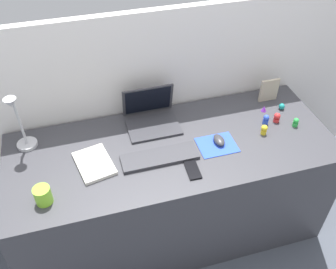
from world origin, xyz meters
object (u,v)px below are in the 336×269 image
(cell_phone, at_px, (193,170))
(coffee_mug, at_px, (43,195))
(toy_figurine_blue, at_px, (266,119))
(toy_figurine_red, at_px, (277,117))
(toy_figurine_purple, at_px, (264,109))
(laptop, at_px, (151,115))
(toy_figurine_green, at_px, (296,122))
(notebook_pad, at_px, (94,163))
(mouse, at_px, (219,140))
(toy_figurine_yellow, at_px, (264,129))
(desk_lamp, at_px, (20,124))
(picture_frame, at_px, (269,90))
(toy_figurine_teal, at_px, (282,106))
(keyboard, at_px, (160,157))

(cell_phone, relative_size, coffee_mug, 1.41)
(coffee_mug, bearing_deg, toy_figurine_blue, 10.45)
(toy_figurine_red, relative_size, toy_figurine_purple, 1.70)
(laptop, distance_m, toy_figurine_green, 0.84)
(notebook_pad, height_order, toy_figurine_blue, toy_figurine_blue)
(cell_phone, distance_m, toy_figurine_red, 0.65)
(toy_figurine_green, relative_size, toy_figurine_blue, 0.90)
(mouse, relative_size, toy_figurine_yellow, 1.55)
(toy_figurine_red, bearing_deg, laptop, 164.52)
(desk_lamp, bearing_deg, coffee_mug, -79.03)
(cell_phone, height_order, toy_figurine_red, toy_figurine_red)
(notebook_pad, distance_m, toy_figurine_red, 1.09)
(notebook_pad, xyz_separation_m, picture_frame, (1.13, 0.27, 0.06))
(laptop, xyz_separation_m, cell_phone, (0.11, -0.44, -0.05))
(cell_phone, xyz_separation_m, picture_frame, (0.65, 0.45, 0.07))
(mouse, xyz_separation_m, toy_figurine_teal, (0.49, 0.18, -0.00))
(cell_phone, height_order, desk_lamp, desk_lamp)
(desk_lamp, distance_m, coffee_mug, 0.43)
(toy_figurine_yellow, bearing_deg, desk_lamp, 169.17)
(coffee_mug, bearing_deg, desk_lamp, 100.97)
(cell_phone, distance_m, toy_figurine_teal, 0.77)
(keyboard, bearing_deg, laptop, 84.43)
(toy_figurine_green, height_order, toy_figurine_purple, toy_figurine_green)
(laptop, height_order, keyboard, laptop)
(picture_frame, bearing_deg, toy_figurine_green, -82.40)
(mouse, bearing_deg, desk_lamp, 166.28)
(keyboard, bearing_deg, toy_figurine_red, 8.20)
(cell_phone, bearing_deg, keyboard, 138.81)
(laptop, xyz_separation_m, mouse, (0.32, -0.28, -0.03))
(keyboard, bearing_deg, coffee_mug, -167.97)
(toy_figurine_red, bearing_deg, desk_lamp, 173.22)
(toy_figurine_green, bearing_deg, laptop, 161.67)
(toy_figurine_blue, bearing_deg, toy_figurine_teal, 31.76)
(mouse, bearing_deg, notebook_pad, 178.21)
(coffee_mug, bearing_deg, toy_figurine_green, 6.68)
(laptop, relative_size, toy_figurine_purple, 8.43)
(picture_frame, relative_size, toy_figurine_purple, 4.22)
(cell_phone, relative_size, toy_figurine_purple, 3.60)
(picture_frame, relative_size, toy_figurine_green, 2.66)
(coffee_mug, relative_size, toy_figurine_green, 1.61)
(desk_lamp, xyz_separation_m, toy_figurine_purple, (1.39, -0.06, -0.15))
(desk_lamp, relative_size, toy_figurine_purple, 9.91)
(cell_phone, bearing_deg, picture_frame, 36.83)
(coffee_mug, xyz_separation_m, toy_figurine_teal, (1.43, 0.33, -0.03))
(picture_frame, xyz_separation_m, toy_figurine_blue, (-0.12, -0.21, -0.04))
(toy_figurine_blue, bearing_deg, desk_lamp, 172.85)
(toy_figurine_teal, bearing_deg, coffee_mug, -166.87)
(toy_figurine_teal, bearing_deg, picture_frame, 110.02)
(laptop, height_order, toy_figurine_purple, laptop)
(keyboard, bearing_deg, toy_figurine_green, 2.75)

